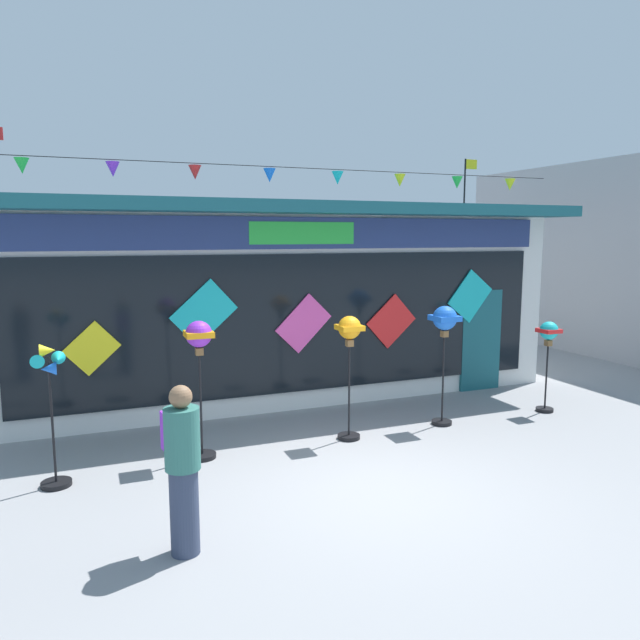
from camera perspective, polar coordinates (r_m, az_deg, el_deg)
The scene contains 8 objects.
ground_plane at distance 7.66m, azimuth 4.81°, elevation -15.53°, with size 80.00×80.00×0.00m, color gray.
kite_shop_building at distance 12.54m, azimuth -5.45°, elevation 2.45°, with size 10.87×5.59×4.95m.
wind_spinner_far_left at distance 7.92m, azimuth -24.42°, elevation -6.97°, with size 0.39×0.36×1.79m.
wind_spinner_left at distance 8.23m, azimuth -11.50°, elevation -2.99°, with size 0.38×0.38×1.93m.
wind_spinner_center_left at distance 8.86m, azimuth 2.84°, elevation -2.15°, with size 0.35×0.35×1.89m.
wind_spinner_center_right at distance 9.72m, azimuth 11.86°, elevation -0.73°, with size 0.40×0.40×1.95m.
wind_spinner_right at distance 11.01m, azimuth 21.06°, elevation -1.92°, with size 0.32×0.32×1.60m.
person_near_camera at distance 6.00m, azimuth -13.07°, elevation -13.42°, with size 0.34×0.47×1.68m.
Camera 1 is at (-3.17, -6.26, 3.08)m, focal length 33.36 mm.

